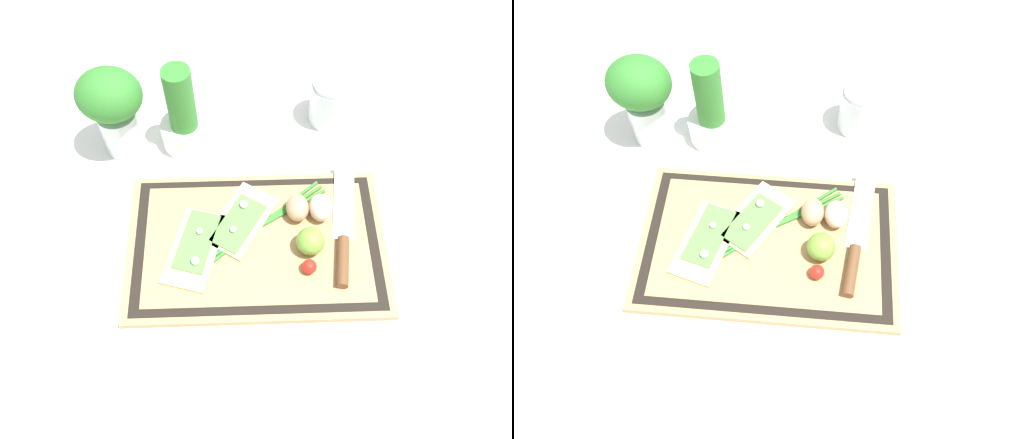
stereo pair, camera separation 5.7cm
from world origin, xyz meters
TOP-DOWN VIEW (x-y plane):
  - ground_plane at (0.00, 0.00)m, footprint 6.00×6.00m
  - cutting_board at (0.00, 0.00)m, footprint 0.49×0.31m
  - pizza_slice_near at (-0.12, -0.01)m, footprint 0.13×0.18m
  - pizza_slice_far at (-0.03, 0.04)m, footprint 0.15×0.18m
  - knife at (0.16, -0.01)m, footprint 0.07×0.28m
  - egg_brown at (0.08, 0.06)m, footprint 0.04×0.06m
  - egg_pink at (0.13, 0.06)m, footprint 0.04×0.06m
  - lime at (0.10, -0.02)m, footprint 0.05×0.05m
  - cherry_tomato_red at (0.09, -0.06)m, footprint 0.03×0.03m
  - scallion_bunch at (-0.00, 0.03)m, footprint 0.28×0.21m
  - herb_pot at (-0.14, 0.26)m, footprint 0.11×0.11m
  - sauce_jar at (0.17, 0.32)m, footprint 0.10×0.10m
  - herb_glass at (-0.28, 0.25)m, footprint 0.13×0.11m

SIDE VIEW (x-z plane):
  - ground_plane at x=0.00m, z-range 0.00..0.00m
  - cutting_board at x=0.00m, z-range 0.00..0.02m
  - scallion_bunch at x=0.00m, z-range 0.02..0.03m
  - pizza_slice_near at x=-0.12m, z-range 0.01..0.04m
  - pizza_slice_far at x=-0.03m, z-range 0.01..0.04m
  - knife at x=0.16m, z-range 0.02..0.04m
  - cherry_tomato_red at x=0.09m, z-range 0.02..0.05m
  - egg_brown at x=0.08m, z-range 0.02..0.06m
  - egg_pink at x=0.13m, z-range 0.02..0.06m
  - lime at x=0.10m, z-range 0.02..0.07m
  - sauce_jar at x=0.17m, z-range -0.01..0.10m
  - herb_pot at x=-0.14m, z-range -0.03..0.17m
  - herb_glass at x=-0.28m, z-range 0.02..0.23m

